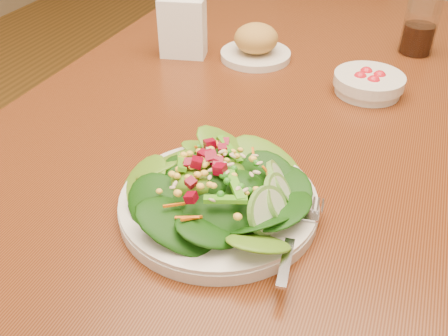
{
  "coord_description": "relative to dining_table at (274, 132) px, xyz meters",
  "views": [
    {
      "loc": [
        0.23,
        -0.87,
        1.2
      ],
      "look_at": [
        0.03,
        -0.36,
        0.81
      ],
      "focal_mm": 40.0,
      "sensor_mm": 36.0,
      "label": 1
    }
  ],
  "objects": [
    {
      "name": "tomato_bowl",
      "position": [
        0.17,
        0.05,
        0.12
      ],
      "size": [
        0.13,
        0.13,
        0.04
      ],
      "color": "silver",
      "rests_on": "dining_table"
    },
    {
      "name": "napkin_holder",
      "position": [
        -0.24,
        0.08,
        0.17
      ],
      "size": [
        0.11,
        0.07,
        0.13
      ],
      "rotation": [
        0.0,
        0.0,
        0.23
      ],
      "color": "white",
      "rests_on": "dining_table"
    },
    {
      "name": "ground_plane",
      "position": [
        0.0,
        0.0,
        -0.65
      ],
      "size": [
        5.0,
        5.0,
        0.0
      ],
      "primitive_type": "plane",
      "color": "#9B6624"
    },
    {
      "name": "drinking_glass",
      "position": [
        0.24,
        0.29,
        0.16
      ],
      "size": [
        0.07,
        0.07,
        0.13
      ],
      "color": "silver",
      "rests_on": "dining_table"
    },
    {
      "name": "chair_far",
      "position": [
        -0.06,
        0.96,
        -0.2
      ],
      "size": [
        0.43,
        0.43,
        0.84
      ],
      "rotation": [
        0.0,
        0.0,
        3.25
      ],
      "color": "#4A2D16",
      "rests_on": "ground_plane"
    },
    {
      "name": "dining_table",
      "position": [
        0.0,
        0.0,
        0.0
      ],
      "size": [
        0.9,
        1.4,
        0.75
      ],
      "color": "brown",
      "rests_on": "ground_plane"
    },
    {
      "name": "bread_plate",
      "position": [
        -0.09,
        0.12,
        0.13
      ],
      "size": [
        0.15,
        0.15,
        0.08
      ],
      "color": "silver",
      "rests_on": "dining_table"
    },
    {
      "name": "salad_plate",
      "position": [
        0.04,
        -0.38,
        0.13
      ],
      "size": [
        0.28,
        0.27,
        0.08
      ],
      "rotation": [
        0.0,
        0.0,
        -0.38
      ],
      "color": "silver",
      "rests_on": "dining_table"
    }
  ]
}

